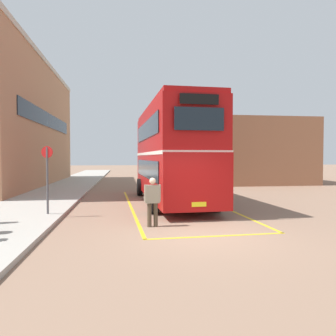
% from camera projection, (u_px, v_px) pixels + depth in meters
% --- Properties ---
extents(ground_plane, '(135.60, 135.60, 0.00)m').
position_uv_depth(ground_plane, '(155.00, 188.00, 23.50)').
color(ground_plane, '#846651').
extents(sidewalk_left, '(4.00, 57.60, 0.14)m').
position_uv_depth(sidewalk_left, '(69.00, 185.00, 24.99)').
color(sidewalk_left, '#A39E93').
rests_on(sidewalk_left, ground).
extents(brick_building_left, '(7.09, 20.32, 9.78)m').
position_uv_depth(brick_building_left, '(2.00, 123.00, 24.92)').
color(brick_building_left, '#AD7A56').
rests_on(brick_building_left, ground).
extents(depot_building_right, '(8.10, 12.83, 5.51)m').
position_uv_depth(depot_building_right, '(245.00, 152.00, 31.36)').
color(depot_building_right, '#9E6647').
rests_on(depot_building_right, ground).
extents(double_decker_bus, '(3.21, 10.28, 4.75)m').
position_uv_depth(double_decker_bus, '(171.00, 152.00, 16.11)').
color(double_decker_bus, black).
rests_on(double_decker_bus, ground).
extents(single_deck_bus, '(3.14, 8.21, 3.02)m').
position_uv_depth(single_deck_bus, '(168.00, 163.00, 32.65)').
color(single_deck_bus, black).
rests_on(single_deck_bus, ground).
extents(pedestrian_boarding, '(0.55, 0.24, 1.61)m').
position_uv_depth(pedestrian_boarding, '(153.00, 199.00, 10.46)').
color(pedestrian_boarding, '#473828').
rests_on(pedestrian_boarding, ground).
extents(bus_stop_sign, '(0.43, 0.14, 2.55)m').
position_uv_depth(bus_stop_sign, '(47.00, 173.00, 12.03)').
color(bus_stop_sign, '#4C4C51').
rests_on(bus_stop_sign, sidewalk_left).
extents(bay_marking_yellow, '(4.78, 12.37, 0.01)m').
position_uv_depth(bay_marking_yellow, '(179.00, 208.00, 14.31)').
color(bay_marking_yellow, gold).
rests_on(bay_marking_yellow, ground).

